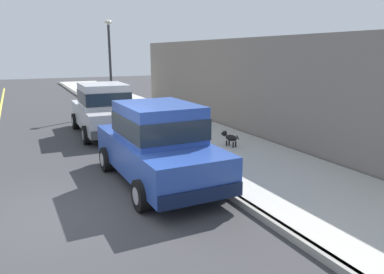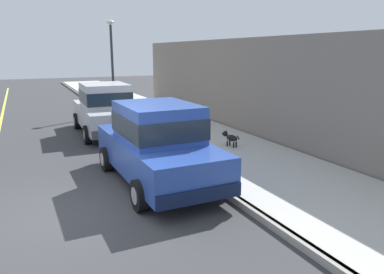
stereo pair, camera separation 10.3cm
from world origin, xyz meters
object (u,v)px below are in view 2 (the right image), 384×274
object	(u,v)px
car_blue_sedan	(157,143)
car_silver_sedan	(105,108)
dog_black	(230,137)
fire_hydrant	(149,122)
street_lamp	(112,55)

from	to	relation	value
car_blue_sedan	car_silver_sedan	distance (m)	5.95
car_silver_sedan	dog_black	bearing A→B (deg)	-53.72
car_silver_sedan	fire_hydrant	distance (m)	1.73
car_blue_sedan	fire_hydrant	bearing A→B (deg)	73.78
car_blue_sedan	street_lamp	distance (m)	10.58
car_silver_sedan	dog_black	size ratio (longest dim) A/B	6.29
car_blue_sedan	car_silver_sedan	bearing A→B (deg)	89.59
car_silver_sedan	street_lamp	xyz separation A→B (m)	(1.36, 4.36, 1.92)
dog_black	fire_hydrant	world-z (taller)	fire_hydrant
car_blue_sedan	car_silver_sedan	size ratio (longest dim) A/B	1.00
dog_black	car_silver_sedan	bearing A→B (deg)	126.28
dog_black	car_blue_sedan	bearing A→B (deg)	-149.75
car_silver_sedan	dog_black	distance (m)	5.18
car_blue_sedan	dog_black	xyz separation A→B (m)	(3.09, 1.80, -0.55)
car_silver_sedan	street_lamp	distance (m)	4.95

